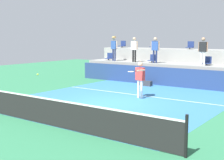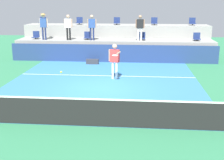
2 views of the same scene
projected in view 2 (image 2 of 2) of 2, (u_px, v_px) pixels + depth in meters
ground_plane at (101, 89)px, 13.08m from camera, size 40.00×40.00×0.00m
court_inner_paint at (104, 83)px, 14.04m from camera, size 9.00×10.00×0.01m
court_service_line at (107, 76)px, 15.39m from camera, size 9.00×0.06×0.00m
tennis_net at (85, 111)px, 9.10m from camera, size 10.48×0.08×1.07m
sponsor_backboard at (113, 53)px, 18.71m from camera, size 13.00×0.16×1.10m
seating_tier_lower at (114, 49)px, 19.94m from camera, size 13.00×1.80×1.25m
seating_tier_upper at (116, 39)px, 21.57m from camera, size 13.00×1.80×2.10m
stadium_chair_lower_far_left at (36, 36)px, 20.12m from camera, size 0.44×0.40×0.52m
stadium_chair_lower_left at (87, 36)px, 19.82m from camera, size 0.44×0.40×0.52m
stadium_chair_lower_right at (142, 37)px, 19.51m from camera, size 0.44×0.40×0.52m
stadium_chair_lower_far_right at (197, 37)px, 19.21m from camera, size 0.44×0.40×0.52m
stadium_chair_upper_far_left at (43, 21)px, 21.63m from camera, size 0.44×0.40×0.52m
stadium_chair_upper_left at (79, 21)px, 21.40m from camera, size 0.44×0.40×0.52m
stadium_chair_upper_center at (117, 22)px, 21.17m from camera, size 0.44×0.40×0.52m
stadium_chair_upper_right at (154, 22)px, 20.95m from camera, size 0.44×0.40×0.52m
stadium_chair_upper_far_right at (192, 22)px, 20.72m from camera, size 0.44×0.40×0.52m
tennis_player at (115, 58)px, 14.50m from camera, size 0.60×1.27×1.74m
spectator_with_hat at (44, 24)px, 19.47m from camera, size 0.58×0.44×1.71m
spectator_in_grey at (68, 25)px, 19.35m from camera, size 0.58×0.25×1.64m
spectator_leaning_on_rail at (92, 25)px, 19.22m from camera, size 0.58×0.24×1.63m
spectator_in_white at (140, 26)px, 18.95m from camera, size 0.58×0.23×1.63m
tennis_ball at (61, 72)px, 9.61m from camera, size 0.07×0.07×0.07m
equipment_bag at (92, 62)px, 18.24m from camera, size 0.76×0.28×0.30m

